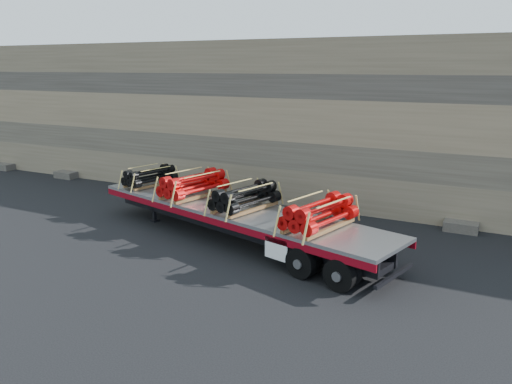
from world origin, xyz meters
TOP-DOWN VIEW (x-y plane):
  - ground at (0.00, 0.00)m, footprint 120.00×120.00m
  - rock_wall at (0.00, 6.50)m, footprint 44.00×3.00m
  - trailer at (0.06, 0.09)m, footprint 12.25×5.35m
  - bundle_front at (-4.54, 1.32)m, footprint 1.52×2.25m
  - bundle_midfront at (-1.98, 0.64)m, footprint 1.85×2.73m
  - bundle_midrear at (0.54, -0.03)m, footprint 1.75×2.59m
  - bundle_rear at (3.43, -0.80)m, footprint 1.83×2.71m

SIDE VIEW (x-z plane):
  - ground at x=0.00m, z-range 0.00..0.00m
  - trailer at x=0.06m, z-range 0.00..1.21m
  - bundle_front at x=-4.54m, z-range 1.21..1.93m
  - bundle_midrear at x=0.54m, z-range 1.21..2.04m
  - bundle_rear at x=3.43m, z-range 1.21..2.08m
  - bundle_midfront at x=-1.98m, z-range 1.21..2.09m
  - rock_wall at x=0.00m, z-range 0.00..7.00m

